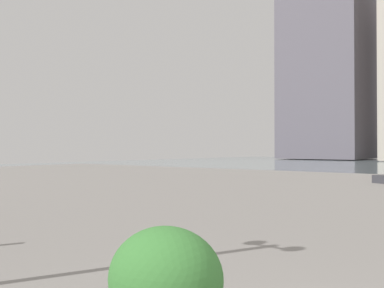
{
  "coord_description": "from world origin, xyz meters",
  "views": [
    {
      "loc": [
        -1.14,
        2.06,
        1.64
      ],
      "look_at": [
        6.21,
        -7.42,
        1.79
      ],
      "focal_mm": 37.59,
      "sensor_mm": 36.0,
      "label": 1
    }
  ],
  "objects": [
    {
      "name": "shrub_wide",
      "position": [
        1.29,
        -0.69,
        0.46
      ],
      "size": [
        1.09,
        0.98,
        0.93
      ],
      "color": "#387533",
      "rests_on": "ground"
    },
    {
      "name": "shrub_low",
      "position": [
        1.61,
        -0.81,
        0.34
      ],
      "size": [
        0.81,
        0.73,
        0.69
      ],
      "color": "#387533",
      "rests_on": "ground"
    },
    {
      "name": "building_annex",
      "position": [
        23.07,
        -68.19,
        15.34
      ],
      "size": [
        13.16,
        15.19,
        32.75
      ],
      "color": "#5B5660",
      "rests_on": "ground"
    }
  ]
}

